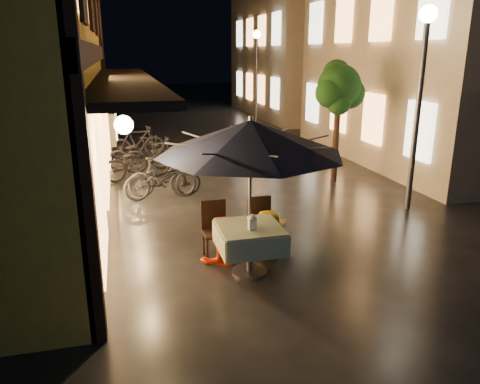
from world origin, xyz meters
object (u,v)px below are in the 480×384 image
object	(u,v)px
streetlamp_near	(422,73)
table_lantern	(252,221)
cafe_table	(250,238)
person_yellow	(269,212)
person_orange	(220,218)
bicycle_0	(163,179)
patio_umbrella	(250,138)

from	to	relation	value
streetlamp_near	table_lantern	distance (m)	5.21
cafe_table	person_yellow	world-z (taller)	person_yellow
person_orange	bicycle_0	bearing A→B (deg)	-100.69
cafe_table	person_yellow	distance (m)	0.74
bicycle_0	person_yellow	bearing A→B (deg)	-166.09
person_yellow	cafe_table	bearing A→B (deg)	55.22
streetlamp_near	table_lantern	size ratio (longest dim) A/B	16.92
streetlamp_near	bicycle_0	world-z (taller)	streetlamp_near
table_lantern	bicycle_0	xyz separation A→B (m)	(-0.94, 4.39, -0.44)
cafe_table	patio_umbrella	size ratio (longest dim) A/B	0.35
bicycle_0	person_orange	bearing A→B (deg)	-177.82
table_lantern	person_yellow	xyz separation A→B (m)	(0.47, 0.67, -0.13)
cafe_table	person_yellow	size ratio (longest dim) A/B	0.63
streetlamp_near	cafe_table	xyz separation A→B (m)	(-4.23, -2.15, -2.33)
streetlamp_near	patio_umbrella	size ratio (longest dim) A/B	1.51
table_lantern	patio_umbrella	bearing A→B (deg)	90.00
person_orange	person_yellow	size ratio (longest dim) A/B	0.96
streetlamp_near	bicycle_0	distance (m)	6.09
table_lantern	person_orange	xyz separation A→B (m)	(-0.35, 0.69, -0.16)
patio_umbrella	person_orange	bearing A→B (deg)	122.31
cafe_table	bicycle_0	distance (m)	4.36
person_orange	table_lantern	bearing A→B (deg)	97.29
streetlamp_near	person_yellow	bearing A→B (deg)	-156.74
person_yellow	patio_umbrella	bearing A→B (deg)	55.22
person_orange	person_yellow	xyz separation A→B (m)	(0.82, -0.02, 0.03)
patio_umbrella	table_lantern	world-z (taller)	patio_umbrella
patio_umbrella	table_lantern	distance (m)	1.24
table_lantern	person_orange	distance (m)	0.79
streetlamp_near	bicycle_0	size ratio (longest dim) A/B	2.31
cafe_table	bicycle_0	size ratio (longest dim) A/B	0.54
cafe_table	person_orange	xyz separation A→B (m)	(-0.35, 0.55, 0.17)
person_yellow	bicycle_0	distance (m)	4.00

